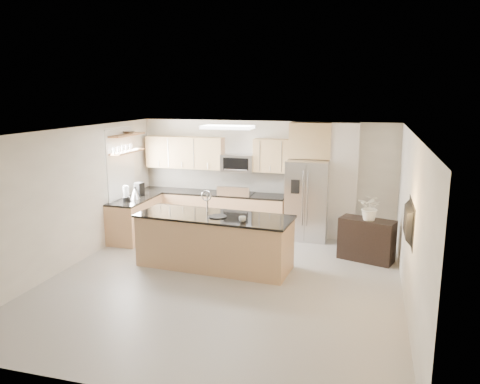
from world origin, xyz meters
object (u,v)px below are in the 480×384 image
(platter, at_px, (217,216))
(coffee_maker, at_px, (139,189))
(range, at_px, (237,212))
(microwave, at_px, (238,163))
(credenza, at_px, (367,240))
(television, at_px, (405,222))
(blender, at_px, (126,195))
(flower_vase, at_px, (371,201))
(island, at_px, (215,241))
(kettle, at_px, (135,193))
(refrigerator, at_px, (307,200))
(cup, at_px, (242,219))
(bowl, at_px, (129,132))

(platter, bearing_deg, coffee_maker, 146.42)
(range, distance_m, microwave, 1.16)
(credenza, bearing_deg, television, -56.66)
(range, xyz_separation_m, blender, (-2.07, -1.42, 0.60))
(credenza, relative_size, flower_vase, 1.36)
(island, relative_size, kettle, 10.60)
(blender, height_order, television, television)
(blender, relative_size, coffee_maker, 1.18)
(island, xyz_separation_m, blender, (-2.30, 0.87, 0.57))
(refrigerator, bearing_deg, microwave, 174.14)
(kettle, distance_m, flower_vase, 5.05)
(flower_vase, bearing_deg, refrigerator, 139.06)
(range, xyz_separation_m, microwave, (0.00, 0.12, 1.16))
(coffee_maker, bearing_deg, range, 20.42)
(refrigerator, bearing_deg, kettle, -163.80)
(microwave, distance_m, cup, 2.89)
(coffee_maker, xyz_separation_m, flower_vase, (5.12, -0.45, 0.15))
(microwave, height_order, television, microwave)
(range, distance_m, flower_vase, 3.35)
(credenza, distance_m, kettle, 5.05)
(microwave, distance_m, kettle, 2.45)
(refrigerator, distance_m, island, 2.68)
(platter, bearing_deg, television, -12.98)
(refrigerator, distance_m, bowl, 4.26)
(cup, height_order, television, television)
(microwave, bearing_deg, refrigerator, -5.86)
(range, distance_m, television, 4.78)
(microwave, height_order, platter, microwave)
(credenza, xyz_separation_m, cup, (-2.13, -1.41, 0.63))
(island, relative_size, flower_vase, 3.88)
(credenza, relative_size, cup, 8.29)
(range, xyz_separation_m, cup, (0.85, -2.58, 0.58))
(cup, bearing_deg, island, 154.65)
(microwave, bearing_deg, range, -90.00)
(kettle, xyz_separation_m, television, (5.54, -2.00, 0.31))
(range, bearing_deg, kettle, -151.13)
(refrigerator, xyz_separation_m, cup, (-0.81, -2.53, 0.16))
(cup, relative_size, flower_vase, 0.16)
(kettle, distance_m, bowl, 1.38)
(cup, distance_m, blender, 3.15)
(cup, bearing_deg, coffee_maker, 148.58)
(island, distance_m, bowl, 3.42)
(kettle, relative_size, bowl, 0.85)
(island, relative_size, bowl, 9.03)
(refrigerator, height_order, blender, refrigerator)
(coffee_maker, bearing_deg, blender, -88.20)
(coffee_maker, bearing_deg, island, -32.92)
(credenza, xyz_separation_m, coffee_maker, (-5.08, 0.39, 0.65))
(kettle, bearing_deg, coffee_maker, 101.74)
(refrigerator, xyz_separation_m, bowl, (-3.91, -0.81, 1.49))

